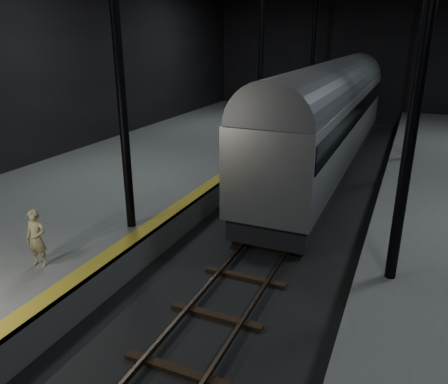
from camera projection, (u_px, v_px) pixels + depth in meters
The scene contains 6 objects.
ground at pixel (284, 226), 15.96m from camera, with size 44.00×44.00×0.00m, color black.
platform_left at pixel (114, 186), 18.60m from camera, with size 9.00×43.80×1.00m, color #565653.
tactile_strip at pixel (204, 189), 16.83m from camera, with size 0.50×43.80×0.01m, color olive.
track at pixel (284, 225), 15.93m from camera, with size 2.40×43.00×0.24m.
train at pixel (329, 113), 21.32m from camera, with size 2.98×19.89×5.32m.
woman at pixel (37, 238), 11.01m from camera, with size 0.56×0.37×1.53m, color #988C5D.
Camera 1 is at (3.79, -14.24, 6.62)m, focal length 35.00 mm.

